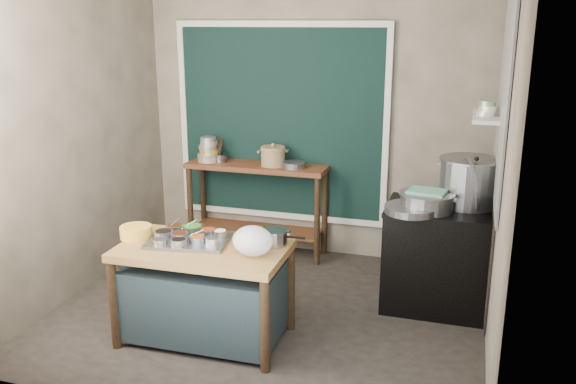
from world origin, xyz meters
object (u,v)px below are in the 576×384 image
(yellow_basin, at_px, (136,232))
(ceramic_crock, at_px, (273,157))
(stove_block, at_px, (440,259))
(utensil_cup, at_px, (220,158))
(prep_table, at_px, (205,293))
(condiment_tray, at_px, (189,240))
(stock_pot, at_px, (469,182))
(back_counter, at_px, (257,209))
(saucepan, at_px, (274,237))
(steamer, at_px, (427,202))

(yellow_basin, xyz_separation_m, ceramic_crock, (0.52, 1.80, 0.24))
(stove_block, bearing_deg, utensil_cup, 162.71)
(stove_block, bearing_deg, prep_table, -146.60)
(condiment_tray, bearing_deg, prep_table, -20.80)
(prep_table, relative_size, stock_pot, 2.44)
(stove_block, distance_m, condiment_tray, 2.11)
(back_counter, height_order, stock_pot, stock_pot)
(ceramic_crock, bearing_deg, prep_table, -88.31)
(prep_table, distance_m, utensil_cup, 2.01)
(utensil_cup, bearing_deg, condiment_tray, -74.61)
(prep_table, distance_m, yellow_basin, 0.71)
(condiment_tray, bearing_deg, yellow_basin, -175.89)
(saucepan, height_order, steamer, steamer)
(yellow_basin, distance_m, saucepan, 1.07)
(prep_table, relative_size, steamer, 2.75)
(prep_table, xyz_separation_m, stove_block, (1.67, 1.10, 0.05))
(back_counter, distance_m, stock_pot, 2.26)
(steamer, bearing_deg, ceramic_crock, 151.82)
(ceramic_crock, bearing_deg, utensil_cup, -179.12)
(utensil_cup, distance_m, stock_pot, 2.55)
(stove_block, bearing_deg, saucepan, -142.26)
(yellow_basin, distance_m, steamer, 2.31)
(condiment_tray, relative_size, steamer, 1.31)
(utensil_cup, xyz_separation_m, stock_pot, (2.48, -0.60, 0.09))
(stock_pot, bearing_deg, yellow_basin, -153.80)
(yellow_basin, bearing_deg, utensil_cup, 91.81)
(prep_table, xyz_separation_m, ceramic_crock, (-0.05, 1.82, 0.66))
(stove_block, relative_size, stock_pot, 1.76)
(prep_table, height_order, stock_pot, stock_pot)
(utensil_cup, bearing_deg, saucepan, -55.43)
(stove_block, height_order, utensil_cup, utensil_cup)
(condiment_tray, xyz_separation_m, ceramic_crock, (0.09, 1.77, 0.27))
(prep_table, relative_size, stove_block, 1.39)
(ceramic_crock, bearing_deg, stock_pot, -17.68)
(back_counter, xyz_separation_m, saucepan, (0.73, -1.64, 0.33))
(condiment_tray, height_order, saucepan, saucepan)
(back_counter, distance_m, condiment_tray, 1.80)
(utensil_cup, relative_size, steamer, 0.30)
(yellow_basin, height_order, saucepan, saucepan)
(utensil_cup, bearing_deg, back_counter, 2.47)
(prep_table, height_order, stove_block, stove_block)
(ceramic_crock, bearing_deg, saucepan, -71.50)
(condiment_tray, relative_size, yellow_basin, 2.44)
(prep_table, height_order, condiment_tray, condiment_tray)
(prep_table, distance_m, stove_block, 2.00)
(condiment_tray, xyz_separation_m, steamer, (1.68, 0.92, 0.19))
(saucepan, distance_m, ceramic_crock, 1.73)
(condiment_tray, distance_m, yellow_basin, 0.43)
(yellow_basin, bearing_deg, saucepan, 8.93)
(condiment_tray, height_order, utensil_cup, utensil_cup)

